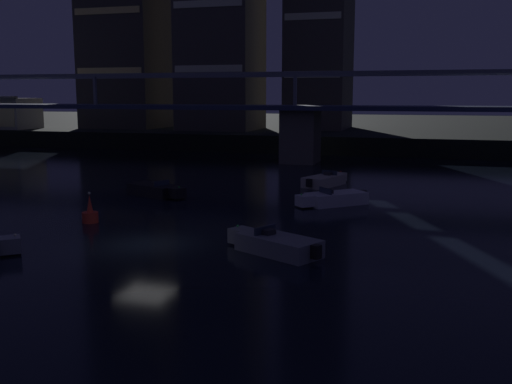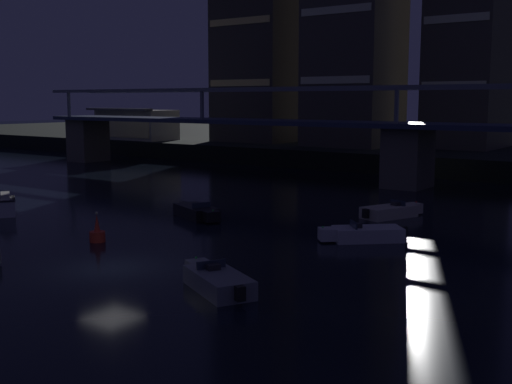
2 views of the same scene
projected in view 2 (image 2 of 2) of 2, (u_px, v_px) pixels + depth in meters
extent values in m
plane|color=black|center=(111.00, 269.00, 31.14)|extent=(400.00, 400.00, 0.00)
cube|color=#605B51|center=(88.00, 140.00, 85.74)|extent=(3.60, 4.40, 5.55)
cube|color=#605B51|center=(408.00, 158.00, 59.64)|extent=(3.60, 4.40, 5.55)
cube|color=#2D3856|center=(409.00, 125.00, 59.21)|extent=(96.00, 6.40, 0.45)
cube|color=slate|center=(397.00, 87.00, 56.40)|extent=(96.00, 0.36, 0.36)
cube|color=slate|center=(422.00, 88.00, 61.06)|extent=(96.00, 0.36, 0.36)
cube|color=slate|center=(69.00, 104.00, 82.73)|extent=(0.30, 0.30, 3.20)
cube|color=slate|center=(202.00, 105.00, 69.68)|extent=(0.30, 0.30, 3.20)
cube|color=slate|center=(397.00, 106.00, 56.63)|extent=(0.30, 0.30, 3.20)
cube|color=#F2D172|center=(239.00, 83.00, 88.11)|extent=(10.12, 0.10, 0.90)
cube|color=#F2D172|center=(239.00, 21.00, 86.95)|extent=(10.12, 0.10, 0.90)
cube|color=beige|center=(334.00, 80.00, 78.46)|extent=(9.51, 0.10, 0.90)
cube|color=beige|center=(335.00, 10.00, 77.29)|extent=(9.51, 0.10, 0.90)
cube|color=beige|center=(453.00, 85.00, 75.13)|extent=(7.65, 0.10, 0.90)
cube|color=beige|center=(456.00, 18.00, 74.05)|extent=(7.65, 0.10, 0.90)
cube|color=#B2AD9E|center=(137.00, 125.00, 97.02)|extent=(12.00, 6.00, 4.40)
cube|color=#EAD88C|center=(122.00, 128.00, 94.63)|extent=(11.20, 0.10, 2.64)
cube|color=#4C4C51|center=(118.00, 109.00, 93.80)|extent=(12.40, 1.60, 0.30)
cube|color=#B7B2A8|center=(5.00, 196.00, 45.50)|extent=(2.08, 1.62, 0.36)
cube|color=gray|center=(219.00, 282.00, 27.38)|extent=(4.30, 3.42, 0.80)
cube|color=gray|center=(198.00, 268.00, 29.51)|extent=(1.26, 1.30, 0.70)
cube|color=#283342|center=(211.00, 264.00, 28.06)|extent=(0.72, 1.24, 0.36)
cube|color=#262628|center=(213.00, 267.00, 27.84)|extent=(0.62, 0.68, 0.24)
cube|color=black|center=(240.00, 293.00, 25.46)|extent=(0.49, 0.49, 0.60)
sphere|color=#33D84C|center=(196.00, 258.00, 29.67)|extent=(0.12, 0.12, 0.12)
cube|color=silver|center=(368.00, 234.00, 37.23)|extent=(4.10, 3.96, 0.80)
cube|color=silver|center=(327.00, 234.00, 36.96)|extent=(1.33, 1.34, 0.70)
cube|color=#283342|center=(354.00, 224.00, 37.05)|extent=(0.98, 1.07, 0.36)
cube|color=#262628|center=(358.00, 225.00, 37.09)|extent=(0.67, 0.68, 0.24)
cube|color=black|center=(404.00, 231.00, 37.46)|extent=(0.51, 0.51, 0.60)
sphere|color=#33D84C|center=(323.00, 227.00, 36.87)|extent=(0.12, 0.12, 0.12)
cube|color=black|center=(196.00, 212.00, 44.71)|extent=(4.30, 3.23, 0.80)
cube|color=black|center=(211.00, 216.00, 42.64)|extent=(1.22, 1.27, 0.70)
cube|color=#283342|center=(201.00, 205.00, 43.90)|extent=(0.64, 1.27, 0.36)
cube|color=#262628|center=(200.00, 205.00, 44.12)|extent=(0.59, 0.67, 0.24)
cube|color=black|center=(183.00, 206.00, 46.54)|extent=(0.48, 0.48, 0.60)
sphere|color=#33D84C|center=(213.00, 210.00, 42.37)|extent=(0.12, 0.12, 0.12)
cube|color=beige|center=(389.00, 212.00, 44.60)|extent=(3.10, 4.30, 0.80)
cube|color=beige|center=(414.00, 208.00, 45.88)|extent=(1.25, 1.20, 0.70)
cube|color=#283342|center=(398.00, 203.00, 44.98)|extent=(1.29, 0.59, 0.36)
cube|color=#262628|center=(395.00, 204.00, 44.85)|extent=(0.67, 0.58, 0.24)
cube|color=black|center=(366.00, 213.00, 43.44)|extent=(0.47, 0.47, 0.60)
sphere|color=red|center=(416.00, 202.00, 45.96)|extent=(0.12, 0.12, 0.12)
cylinder|color=red|center=(97.00, 237.00, 37.00)|extent=(0.90, 0.90, 0.60)
cone|color=red|center=(97.00, 223.00, 36.89)|extent=(0.36, 0.36, 1.00)
sphere|color=#F2EAB2|center=(97.00, 213.00, 36.81)|extent=(0.16, 0.16, 0.16)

